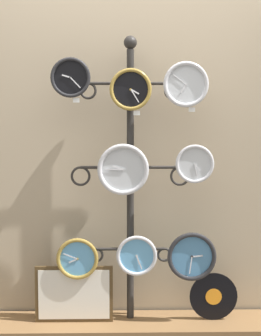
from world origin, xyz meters
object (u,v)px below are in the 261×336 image
Objects in this scene: clock_top_left at (71,78)px; vinyl_record at (214,297)px; clock_bottom_center at (137,256)px; clock_top_center at (131,89)px; clock_middle_right at (195,164)px; clock_top_right at (186,84)px; clock_middle_center at (123,170)px; clock_bottom_right at (192,257)px; clock_bottom_left at (77,259)px; display_stand at (130,213)px; picture_frame at (74,294)px.

clock_top_left is 0.79× the size of vinyl_record.
clock_bottom_center is at bearing 2.50° from clock_top_left.
clock_top_center reaches higher than clock_middle_right.
clock_top_left is at bearing -177.50° from clock_bottom_center.
clock_top_right is 0.66m from clock_middle_center.
clock_top_center is 1.06m from clock_bottom_center.
clock_top_center is 0.84× the size of clock_bottom_right.
clock_bottom_left is at bearing -179.30° from clock_middle_right.
clock_bottom_left is at bearing -166.00° from display_stand.
display_stand is 7.21× the size of clock_top_center.
clock_top_center is (0.37, 0.02, -0.07)m from clock_top_left.
clock_middle_center is 0.46m from clock_middle_right.
display_stand is at bearing 14.00° from clock_bottom_left.
clock_top_center reaches higher than clock_bottom_right.
clock_top_left is 0.49× the size of picture_frame.
clock_top_left is 0.79× the size of clock_bottom_right.
clock_middle_center reaches higher than vinyl_record.
clock_middle_center is at bearing -162.37° from clock_bottom_center.
clock_bottom_left is 0.73m from clock_bottom_right.
display_stand is 6.04× the size of vinyl_record.
clock_bottom_left is at bearing 174.91° from clock_middle_center.
clock_bottom_right reaches higher than picture_frame.
clock_top_left is at bearing -178.58° from clock_top_right.
clock_middle_center is at bearing -176.03° from clock_top_right.
clock_top_right is 1.09× the size of clock_bottom_center.
clock_top_center reaches higher than clock_bottom_left.
vinyl_record is at bearing 2.83° from clock_top_center.
vinyl_record is (0.92, 0.05, -1.41)m from clock_top_left.
clock_middle_center is 1.20× the size of clock_bottom_left.
clock_bottom_center is at bearing -2.37° from picture_frame.
clock_top_right is 1.06× the size of clock_bottom_left.
clock_top_left reaches higher than clock_top_center.
clock_top_left is 1.15m from clock_bottom_left.
clock_bottom_center is at bearing -3.52° from clock_top_center.
clock_top_center is 1.07× the size of clock_middle_right.
clock_middle_center reaches higher than clock_bottom_left.
clock_bottom_left is at bearing -179.81° from clock_bottom_center.
display_stand is at bearing 66.95° from clock_middle_center.
clock_top_left is at bearing 179.79° from clock_bottom_right.
clock_top_left is 1.36m from clock_bottom_right.
clock_top_left is 0.92× the size of clock_bottom_left.
display_stand reaches higher than clock_top_right.
clock_top_center reaches higher than clock_middle_center.
clock_top_center is (0.00, -0.08, 0.80)m from display_stand.
clock_middle_center reaches higher than picture_frame.
display_stand is at bearing 169.46° from clock_middle_right.
clock_middle_right is at bearing -10.54° from display_stand.
display_stand is 0.64m from picture_frame.
clock_middle_right is 0.94× the size of clock_bottom_center.
clock_top_right is 0.50m from clock_middle_right.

